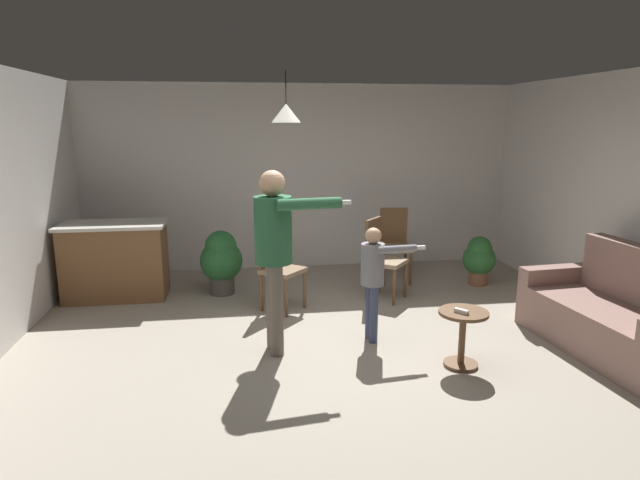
{
  "coord_description": "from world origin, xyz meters",
  "views": [
    {
      "loc": [
        -0.87,
        -4.78,
        2.16
      ],
      "look_at": [
        -0.11,
        0.43,
        1.0
      ],
      "focal_mm": 30.25,
      "sensor_mm": 36.0,
      "label": 1
    }
  ],
  "objects_px": {
    "dining_chair_centre_back": "(395,242)",
    "person_child": "(374,271)",
    "side_table_by_couch": "(462,332)",
    "spare_remote_on_table": "(461,311)",
    "couch_floral": "(616,318)",
    "person_adult": "(275,242)",
    "kitchen_counter": "(115,261)",
    "potted_plant_by_wall": "(221,259)",
    "potted_plant_corner": "(479,258)",
    "dining_chair_by_counter": "(381,256)",
    "dining_chair_near_wall": "(278,264)"
  },
  "relations": [
    {
      "from": "dining_chair_centre_back",
      "to": "potted_plant_corner",
      "type": "relative_size",
      "value": 1.51
    },
    {
      "from": "potted_plant_by_wall",
      "to": "spare_remote_on_table",
      "type": "bearing_deg",
      "value": -49.13
    },
    {
      "from": "dining_chair_near_wall",
      "to": "dining_chair_centre_back",
      "type": "height_order",
      "value": "same"
    },
    {
      "from": "person_adult",
      "to": "dining_chair_centre_back",
      "type": "bearing_deg",
      "value": 132.82
    },
    {
      "from": "person_child",
      "to": "dining_chair_centre_back",
      "type": "xyz_separation_m",
      "value": [
        0.8,
        2.01,
        -0.17
      ]
    },
    {
      "from": "dining_chair_centre_back",
      "to": "spare_remote_on_table",
      "type": "bearing_deg",
      "value": 91.82
    },
    {
      "from": "person_child",
      "to": "potted_plant_by_wall",
      "type": "relative_size",
      "value": 1.41
    },
    {
      "from": "person_adult",
      "to": "potted_plant_by_wall",
      "type": "xyz_separation_m",
      "value": [
        -0.57,
        1.88,
        -0.62
      ]
    },
    {
      "from": "potted_plant_corner",
      "to": "couch_floral",
      "type": "bearing_deg",
      "value": -80.71
    },
    {
      "from": "side_table_by_couch",
      "to": "potted_plant_by_wall",
      "type": "relative_size",
      "value": 0.63
    },
    {
      "from": "side_table_by_couch",
      "to": "person_child",
      "type": "relative_size",
      "value": 0.45
    },
    {
      "from": "kitchen_counter",
      "to": "person_adult",
      "type": "relative_size",
      "value": 0.73
    },
    {
      "from": "person_adult",
      "to": "potted_plant_corner",
      "type": "xyz_separation_m",
      "value": [
        2.84,
        1.78,
        -0.71
      ]
    },
    {
      "from": "kitchen_counter",
      "to": "spare_remote_on_table",
      "type": "relative_size",
      "value": 9.69
    },
    {
      "from": "dining_chair_near_wall",
      "to": "spare_remote_on_table",
      "type": "distance_m",
      "value": 2.35
    },
    {
      "from": "kitchen_counter",
      "to": "potted_plant_by_wall",
      "type": "height_order",
      "value": "kitchen_counter"
    },
    {
      "from": "dining_chair_by_counter",
      "to": "spare_remote_on_table",
      "type": "relative_size",
      "value": 7.69
    },
    {
      "from": "couch_floral",
      "to": "side_table_by_couch",
      "type": "distance_m",
      "value": 1.59
    },
    {
      "from": "person_adult",
      "to": "kitchen_counter",
      "type": "bearing_deg",
      "value": -143.18
    },
    {
      "from": "couch_floral",
      "to": "potted_plant_by_wall",
      "type": "height_order",
      "value": "couch_floral"
    },
    {
      "from": "dining_chair_centre_back",
      "to": "person_child",
      "type": "bearing_deg",
      "value": 74.1
    },
    {
      "from": "kitchen_counter",
      "to": "potted_plant_by_wall",
      "type": "xyz_separation_m",
      "value": [
        1.29,
        -0.02,
        -0.03
      ]
    },
    {
      "from": "potted_plant_corner",
      "to": "potted_plant_by_wall",
      "type": "height_order",
      "value": "potted_plant_by_wall"
    },
    {
      "from": "potted_plant_by_wall",
      "to": "spare_remote_on_table",
      "type": "distance_m",
      "value": 3.29
    },
    {
      "from": "person_child",
      "to": "person_adult",
      "type": "bearing_deg",
      "value": -88.6
    },
    {
      "from": "person_child",
      "to": "potted_plant_corner",
      "type": "distance_m",
      "value": 2.52
    },
    {
      "from": "couch_floral",
      "to": "person_adult",
      "type": "bearing_deg",
      "value": 76.92
    },
    {
      "from": "potted_plant_by_wall",
      "to": "potted_plant_corner",
      "type": "bearing_deg",
      "value": -1.71
    },
    {
      "from": "kitchen_counter",
      "to": "dining_chair_by_counter",
      "type": "xyz_separation_m",
      "value": [
        3.26,
        -0.49,
        0.07
      ]
    },
    {
      "from": "dining_chair_by_counter",
      "to": "dining_chair_near_wall",
      "type": "relative_size",
      "value": 1.0
    },
    {
      "from": "person_child",
      "to": "spare_remote_on_table",
      "type": "xyz_separation_m",
      "value": [
        0.61,
        -0.74,
        -0.18
      ]
    },
    {
      "from": "potted_plant_corner",
      "to": "dining_chair_near_wall",
      "type": "bearing_deg",
      "value": -168.22
    },
    {
      "from": "potted_plant_corner",
      "to": "person_adult",
      "type": "bearing_deg",
      "value": -147.98
    },
    {
      "from": "person_child",
      "to": "dining_chair_near_wall",
      "type": "bearing_deg",
      "value": -146.92
    },
    {
      "from": "spare_remote_on_table",
      "to": "couch_floral",
      "type": "bearing_deg",
      "value": 5.29
    },
    {
      "from": "dining_chair_centre_back",
      "to": "spare_remote_on_table",
      "type": "relative_size",
      "value": 7.69
    },
    {
      "from": "dining_chair_by_counter",
      "to": "potted_plant_corner",
      "type": "distance_m",
      "value": 1.51
    },
    {
      "from": "side_table_by_couch",
      "to": "dining_chair_centre_back",
      "type": "xyz_separation_m",
      "value": [
        0.14,
        2.7,
        0.22
      ]
    },
    {
      "from": "dining_chair_centre_back",
      "to": "potted_plant_corner",
      "type": "height_order",
      "value": "dining_chair_centre_back"
    },
    {
      "from": "dining_chair_near_wall",
      "to": "spare_remote_on_table",
      "type": "xyz_separation_m",
      "value": [
        1.48,
        -1.82,
        -0.01
      ]
    },
    {
      "from": "kitchen_counter",
      "to": "dining_chair_near_wall",
      "type": "height_order",
      "value": "dining_chair_near_wall"
    },
    {
      "from": "kitchen_counter",
      "to": "dining_chair_by_counter",
      "type": "distance_m",
      "value": 3.29
    },
    {
      "from": "person_child",
      "to": "dining_chair_near_wall",
      "type": "xyz_separation_m",
      "value": [
        -0.88,
        1.08,
        -0.17
      ]
    },
    {
      "from": "potted_plant_corner",
      "to": "person_child",
      "type": "bearing_deg",
      "value": -138.55
    },
    {
      "from": "couch_floral",
      "to": "kitchen_counter",
      "type": "distance_m",
      "value": 5.6
    },
    {
      "from": "person_child",
      "to": "potted_plant_corner",
      "type": "bearing_deg",
      "value": 125.49
    },
    {
      "from": "potted_plant_corner",
      "to": "dining_chair_centre_back",
      "type": "bearing_deg",
      "value": 161.5
    },
    {
      "from": "dining_chair_centre_back",
      "to": "potted_plant_by_wall",
      "type": "distance_m",
      "value": 2.36
    },
    {
      "from": "potted_plant_by_wall",
      "to": "person_child",
      "type": "bearing_deg",
      "value": -48.61
    },
    {
      "from": "potted_plant_corner",
      "to": "potted_plant_by_wall",
      "type": "xyz_separation_m",
      "value": [
        -3.41,
        0.1,
        0.09
      ]
    }
  ]
}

